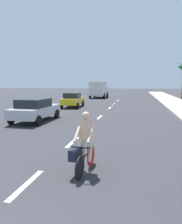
{
  "coord_description": "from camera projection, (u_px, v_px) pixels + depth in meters",
  "views": [
    {
      "loc": [
        2.79,
        -1.71,
        2.65
      ],
      "look_at": [
        0.4,
        9.69,
        1.1
      ],
      "focal_mm": 35.32,
      "sensor_mm": 36.0,
      "label": 1
    }
  ],
  "objects": [
    {
      "name": "lane_stripe_6",
      "position": [
        113.0,
        105.0,
        26.71
      ],
      "size": [
        0.16,
        1.8,
        0.01
      ],
      "primitive_type": "cube",
      "color": "white",
      "rests_on": "ground"
    },
    {
      "name": "lane_stripe_7",
      "position": [
        114.0,
        104.0,
        27.5
      ],
      "size": [
        0.16,
        1.8,
        0.01
      ],
      "primitive_type": "cube",
      "color": "white",
      "rests_on": "ground"
    },
    {
      "name": "lane_stripe_2",
      "position": [
        73.0,
        142.0,
        9.91
      ],
      "size": [
        0.16,
        1.8,
        0.01
      ],
      "primitive_type": "cube",
      "color": "white",
      "rests_on": "ground"
    },
    {
      "name": "parked_car_silver",
      "position": [
        35.0,
        109.0,
        15.21
      ],
      "size": [
        2.14,
        4.55,
        1.57
      ],
      "rotation": [
        0.0,
        0.0,
        -0.02
      ],
      "color": "#B7BABF",
      "rests_on": "ground"
    },
    {
      "name": "lane_stripe_5",
      "position": [
        110.0,
        108.0,
        23.36
      ],
      "size": [
        0.16,
        1.8,
        0.01
      ],
      "primitive_type": "cube",
      "color": "white",
      "rests_on": "ground"
    },
    {
      "name": "lane_stripe_4",
      "position": [
        100.0,
        117.0,
        17.03
      ],
      "size": [
        0.16,
        1.8,
        0.01
      ],
      "primitive_type": "cube",
      "color": "white",
      "rests_on": "ground"
    },
    {
      "name": "delivery_truck",
      "position": [
        99.0,
        89.0,
        38.91
      ],
      "size": [
        2.71,
        6.26,
        2.8
      ],
      "rotation": [
        0.0,
        0.0,
        -0.01
      ],
      "color": "beige",
      "rests_on": "ground"
    },
    {
      "name": "lane_stripe_8",
      "position": [
        118.0,
        100.0,
        33.01
      ],
      "size": [
        0.16,
        1.8,
        0.01
      ],
      "primitive_type": "cube",
      "color": "white",
      "rests_on": "ground"
    },
    {
      "name": "lane_stripe_3",
      "position": [
        90.0,
        126.0,
        13.48
      ],
      "size": [
        0.16,
        1.8,
        0.01
      ],
      "primitive_type": "cube",
      "color": "white",
      "rests_on": "ground"
    },
    {
      "name": "ground_plane",
      "position": [
        108.0,
        109.0,
        21.98
      ],
      "size": [
        160.0,
        160.0,
        0.0
      ],
      "primitive_type": "plane",
      "color": "#2D2D33"
    },
    {
      "name": "parked_car_yellow",
      "position": [
        73.0,
        100.0,
        23.92
      ],
      "size": [
        2.05,
        4.13,
        1.57
      ],
      "rotation": [
        0.0,
        0.0,
        0.05
      ],
      "color": "gold",
      "rests_on": "ground"
    },
    {
      "name": "lane_stripe_1",
      "position": [
        26.0,
        184.0,
        5.79
      ],
      "size": [
        0.16,
        1.8,
        0.01
      ],
      "primitive_type": "cube",
      "color": "white",
      "rests_on": "ground"
    },
    {
      "name": "cyclist",
      "position": [
        84.0,
        145.0,
        6.47
      ],
      "size": [
        0.64,
        1.71,
        1.82
      ],
      "rotation": [
        0.0,
        0.0,
        3.05
      ],
      "color": "black",
      "rests_on": "ground"
    }
  ]
}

